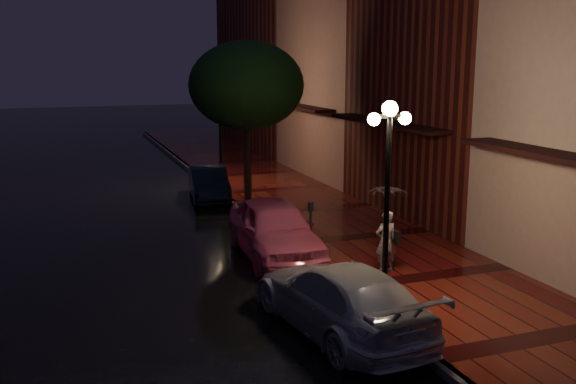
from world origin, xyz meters
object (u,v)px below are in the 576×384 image
object	(u,v)px
silver_car	(340,298)
parking_meter	(310,224)
navy_car	(209,183)
street_tree	(247,88)
streetlamp_far	(220,126)
streetlamp_near	(387,192)
pink_car	(275,229)
woman_with_umbrella	(387,215)

from	to	relation	value
silver_car	parking_meter	bearing A→B (deg)	-111.03
navy_car	parking_meter	xyz separation A→B (m)	(0.75, -8.51, 0.41)
street_tree	navy_car	distance (m)	4.00
streetlamp_far	parking_meter	bearing A→B (deg)	-91.11
navy_car	streetlamp_near	bearing A→B (deg)	-77.80
pink_car	streetlamp_near	bearing A→B (deg)	-74.52
streetlamp_far	navy_car	xyz separation A→B (m)	(-0.95, -1.80, -1.97)
parking_meter	navy_car	bearing A→B (deg)	89.74
streetlamp_far	woman_with_umbrella	bearing A→B (deg)	-84.94
street_tree	woman_with_umbrella	bearing A→B (deg)	-84.89
street_tree	silver_car	bearing A→B (deg)	-97.71
woman_with_umbrella	parking_meter	world-z (taller)	woman_with_umbrella
woman_with_umbrella	pink_car	bearing A→B (deg)	-51.77
silver_car	streetlamp_far	bearing A→B (deg)	-101.65
silver_car	pink_car	bearing A→B (deg)	-100.66
pink_car	parking_meter	xyz separation A→B (m)	(0.75, -0.70, 0.25)
pink_car	street_tree	bearing A→B (deg)	82.89
streetlamp_near	navy_car	xyz separation A→B (m)	(-0.95, 12.20, -1.97)
silver_car	street_tree	bearing A→B (deg)	-104.23
woman_with_umbrella	navy_car	bearing A→B (deg)	-79.93
pink_car	parking_meter	world-z (taller)	parking_meter
streetlamp_far	silver_car	world-z (taller)	streetlamp_far
streetlamp_far	parking_meter	distance (m)	10.43
pink_car	woman_with_umbrella	xyz separation A→B (m)	(2.02, -2.47, 0.78)
streetlamp_far	pink_car	bearing A→B (deg)	-95.64
navy_car	woman_with_umbrella	distance (m)	10.52
street_tree	woman_with_umbrella	distance (m)	9.49
streetlamp_far	navy_car	size ratio (longest dim) A/B	1.13
streetlamp_far	navy_car	distance (m)	2.83
silver_car	woman_with_umbrella	world-z (taller)	woman_with_umbrella
woman_with_umbrella	parking_meter	size ratio (longest dim) A/B	1.46
streetlamp_near	parking_meter	distance (m)	4.01
streetlamp_near	navy_car	world-z (taller)	streetlamp_near
streetlamp_far	navy_car	bearing A→B (deg)	-117.79
parking_meter	woman_with_umbrella	bearing A→B (deg)	-59.63
streetlamp_near	navy_car	bearing A→B (deg)	94.45
pink_car	parking_meter	bearing A→B (deg)	-39.76
street_tree	navy_car	world-z (taller)	street_tree
streetlamp_far	streetlamp_near	bearing A→B (deg)	-90.00
street_tree	pink_car	size ratio (longest dim) A/B	1.25
streetlamp_near	streetlamp_far	distance (m)	14.00
silver_car	woman_with_umbrella	xyz separation A→B (m)	(2.38, 2.53, 0.88)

